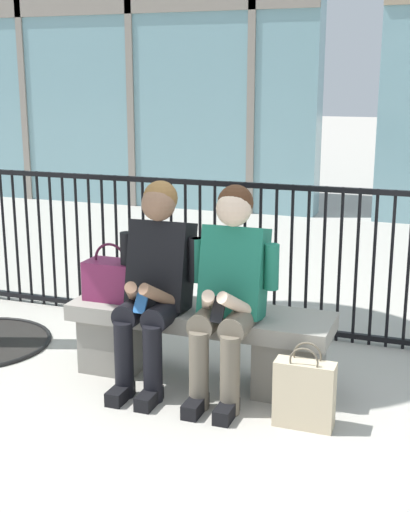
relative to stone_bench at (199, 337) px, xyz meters
name	(u,v)px	position (x,y,z in m)	size (l,w,h in m)	color
ground_plane	(199,378)	(0.00, 0.00, -0.27)	(60.00, 60.00, 0.00)	#B2ADA3
stone_bench	(199,337)	(0.00, 0.00, 0.00)	(1.60, 0.44, 0.45)	gray
seated_person_with_phone	(155,278)	(-0.23, -0.13, 0.38)	(0.52, 0.66, 1.21)	black
seated_person_companion	(229,286)	(0.23, -0.13, 0.38)	(0.52, 0.66, 1.21)	#6B6051
handbag_on_bench	(111,279)	(-0.58, -0.01, 0.31)	(0.31, 0.20, 0.36)	#7A234C
shopping_bag	(304,393)	(0.73, -0.38, -0.08)	(0.32, 0.12, 0.46)	beige
plaza_railing	(244,257)	(0.00, 0.93, 0.28)	(9.52, 0.04, 1.08)	black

